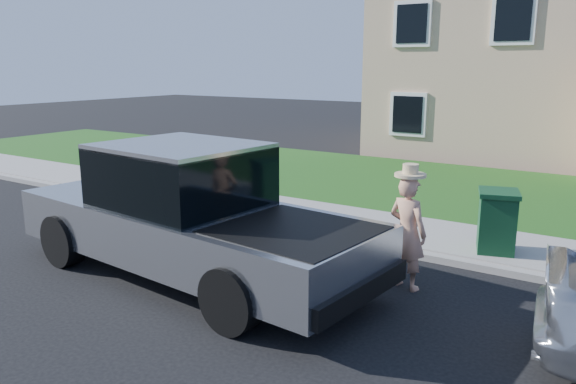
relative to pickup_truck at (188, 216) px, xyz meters
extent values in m
plane|color=black|center=(0.97, -0.15, -0.98)|extent=(80.00, 80.00, 0.00)
cube|color=gray|center=(1.97, 2.75, -0.92)|extent=(40.00, 0.20, 0.12)
cube|color=gray|center=(1.97, 3.85, -0.90)|extent=(40.00, 2.00, 0.15)
cube|color=#1C4513|center=(1.97, 8.35, -0.93)|extent=(40.00, 7.00, 0.10)
cube|color=tan|center=(0.97, 16.85, 2.22)|extent=(8.00, 9.00, 6.40)
cube|color=white|center=(-1.23, 12.30, 3.62)|extent=(1.30, 0.10, 1.50)
cube|color=white|center=(1.97, 12.30, 3.62)|extent=(1.30, 0.10, 1.50)
cube|color=black|center=(-1.23, 12.30, 0.62)|extent=(1.30, 0.10, 1.50)
cylinder|color=black|center=(-2.07, -0.81, -0.54)|extent=(0.90, 0.41, 0.87)
cylinder|color=black|center=(-1.88, 1.18, -0.54)|extent=(0.90, 0.41, 0.87)
cylinder|color=black|center=(1.78, -1.17, -0.54)|extent=(0.90, 0.41, 0.87)
cylinder|color=black|center=(1.97, 0.82, -0.54)|extent=(0.90, 0.41, 0.87)
cube|color=#ADAFB4|center=(0.03, 0.00, -0.23)|extent=(6.38, 2.75, 0.78)
cube|color=black|center=(-0.13, 0.01, 0.60)|extent=(2.47, 2.23, 0.93)
cube|color=#ADAFB4|center=(-0.13, 0.01, 1.08)|extent=(2.47, 2.23, 0.09)
cube|color=black|center=(2.09, -0.20, 0.14)|extent=(2.12, 2.03, 0.07)
cube|color=black|center=(-3.09, 0.29, -0.38)|extent=(0.32, 2.07, 0.44)
cube|color=black|center=(3.15, -0.30, -0.44)|extent=(0.32, 2.07, 0.27)
cube|color=black|center=(-0.89, 1.26, 0.49)|extent=(0.15, 0.25, 0.20)
imported|color=tan|center=(3.06, 1.39, -0.12)|extent=(0.71, 0.56, 1.72)
cylinder|color=#D7BD8A|center=(3.06, 1.39, 0.76)|extent=(0.46, 0.46, 0.05)
cylinder|color=#D7BD8A|center=(3.06, 1.39, 0.83)|extent=(0.23, 0.23, 0.16)
cube|color=#103D1F|center=(3.87, 3.43, -0.34)|extent=(0.76, 0.82, 0.98)
cube|color=#103D1F|center=(3.87, 3.43, 0.19)|extent=(0.83, 0.90, 0.08)
camera|label=1|loc=(5.91, -6.22, 2.31)|focal=35.00mm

